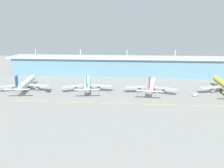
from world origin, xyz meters
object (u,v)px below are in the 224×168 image
(airliner_far_middle, at_px, (151,85))
(pushback_tug, at_px, (48,91))
(airliner_nearest, at_px, (26,83))
(airliner_near_middle, at_px, (87,84))
(baggage_cart, at_px, (194,95))

(airliner_far_middle, distance_m, pushback_tug, 94.58)
(airliner_nearest, relative_size, airliner_near_middle, 1.03)
(airliner_near_middle, bearing_deg, pushback_tug, -165.03)
(airliner_near_middle, distance_m, pushback_tug, 36.30)
(airliner_far_middle, distance_m, baggage_cart, 38.20)
(airliner_nearest, relative_size, baggage_cart, 16.57)
(airliner_far_middle, height_order, baggage_cart, airliner_far_middle)
(airliner_nearest, height_order, pushback_tug, airliner_nearest)
(airliner_near_middle, xyz_separation_m, airliner_far_middle, (59.44, -1.76, -0.00))
(airliner_far_middle, xyz_separation_m, pushback_tug, (-94.13, -7.52, -5.34))
(pushback_tug, bearing_deg, airliner_near_middle, 14.97)
(airliner_near_middle, distance_m, airliner_far_middle, 59.46)
(airliner_nearest, xyz_separation_m, airliner_far_middle, (117.23, 2.44, -0.01))
(baggage_cart, bearing_deg, airliner_far_middle, 164.21)
(airliner_nearest, xyz_separation_m, baggage_cart, (153.65, -7.86, -5.19))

